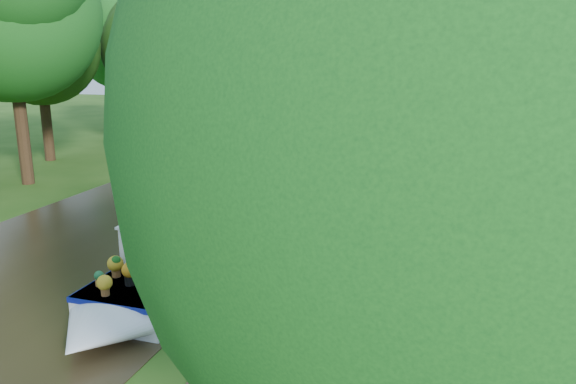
{
  "coord_description": "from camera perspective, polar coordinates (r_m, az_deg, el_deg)",
  "views": [
    {
      "loc": [
        4.73,
        -16.33,
        6.03
      ],
      "look_at": [
        -1.0,
        1.35,
        1.3
      ],
      "focal_mm": 35.0,
      "sensor_mm": 36.0,
      "label": 1
    }
  ],
  "objects": [
    {
      "name": "ground",
      "position": [
        18.04,
        1.7,
        -5.25
      ],
      "size": [
        100.0,
        100.0,
        0.0
      ],
      "primitive_type": "plane",
      "color": "#254D13",
      "rests_on": "ground"
    },
    {
      "name": "tree_near_behind",
      "position": [
        4.41,
        21.72,
        11.79
      ],
      "size": [
        6.44,
        6.16,
        8.68
      ],
      "color": "black",
      "rests_on": "ground"
    },
    {
      "name": "plant_boat",
      "position": [
        16.85,
        -7.49,
        -3.74
      ],
      "size": [
        2.29,
        13.52,
        2.24
      ],
      "color": "white",
      "rests_on": "canal_water"
    },
    {
      "name": "tree_near_overhang",
      "position": [
        19.42,
        15.74,
        15.46
      ],
      "size": [
        5.52,
        5.28,
        8.99
      ],
      "color": "black",
      "rests_on": "ground"
    },
    {
      "name": "tree_far_d",
      "position": [
        45.01,
        -8.4,
        15.88
      ],
      "size": [
        8.05,
        7.7,
        10.85
      ],
      "color": "black",
      "rests_on": "ground"
    },
    {
      "name": "towpath",
      "position": [
        17.76,
        5.44,
        -5.59
      ],
      "size": [
        2.2,
        100.0,
        0.03
      ],
      "primitive_type": "cube",
      "color": "#482F21",
      "rests_on": "ground"
    },
    {
      "name": "tree_near_far",
      "position": [
        42.44,
        17.56,
        15.02
      ],
      "size": [
        7.59,
        7.26,
        10.3
      ],
      "color": "black",
      "rests_on": "ground"
    },
    {
      "name": "pedestrian_dark",
      "position": [
        40.45,
        13.04,
        6.67
      ],
      "size": [
        0.97,
        0.81,
        1.8
      ],
      "primitive_type": "imported",
      "rotation": [
        0.0,
        0.0,
        -0.16
      ],
      "color": "black",
      "rests_on": "towpath"
    },
    {
      "name": "sandwich_board",
      "position": [
        16.07,
        1.37,
        -5.95
      ],
      "size": [
        0.64,
        0.56,
        0.98
      ],
      "rotation": [
        0.0,
        0.0,
        0.14
      ],
      "color": "red",
      "rests_on": "towpath"
    },
    {
      "name": "tree_far_g",
      "position": [
        33.79,
        -24.04,
        14.38
      ],
      "size": [
        7.36,
        7.04,
        9.95
      ],
      "color": "black",
      "rests_on": "ground"
    },
    {
      "name": "tree_near_mid",
      "position": [
        31.41,
        18.08,
        14.35
      ],
      "size": [
        6.9,
        6.6,
        9.4
      ],
      "color": "black",
      "rests_on": "ground"
    },
    {
      "name": "tree_far_c",
      "position": [
        35.47,
        -13.46,
        14.71
      ],
      "size": [
        7.13,
        6.82,
        9.59
      ],
      "color": "black",
      "rests_on": "ground"
    },
    {
      "name": "second_boat",
      "position": [
        31.76,
        4.68,
        4.21
      ],
      "size": [
        2.14,
        6.47,
        1.24
      ],
      "rotation": [
        0.0,
        0.0,
        -0.06
      ],
      "color": "black",
      "rests_on": "canal_water"
    },
    {
      "name": "tree_far_h",
      "position": [
        42.66,
        -16.47,
        15.21
      ],
      "size": [
        7.82,
        7.48,
        10.49
      ],
      "color": "black",
      "rests_on": "ground"
    },
    {
      "name": "canal_water",
      "position": [
        20.45,
        -14.69,
        -3.33
      ],
      "size": [
        10.0,
        100.0,
        0.02
      ],
      "primitive_type": "cube",
      "color": "black",
      "rests_on": "ground"
    },
    {
      "name": "verge_plant",
      "position": [
        17.71,
        1.62,
        -4.87
      ],
      "size": [
        0.49,
        0.45,
        0.44
      ],
      "primitive_type": "imported",
      "rotation": [
        0.0,
        0.0,
        -0.32
      ],
      "color": "#325D1C",
      "rests_on": "ground"
    },
    {
      "name": "pedestrian_pink",
      "position": [
        37.94,
        13.42,
        6.08
      ],
      "size": [
        0.71,
        0.56,
        1.69
      ],
      "primitive_type": "imported",
      "rotation": [
        0.0,
        0.0,
        -0.29
      ],
      "color": "#E35DAE",
      "rests_on": "towpath"
    }
  ]
}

